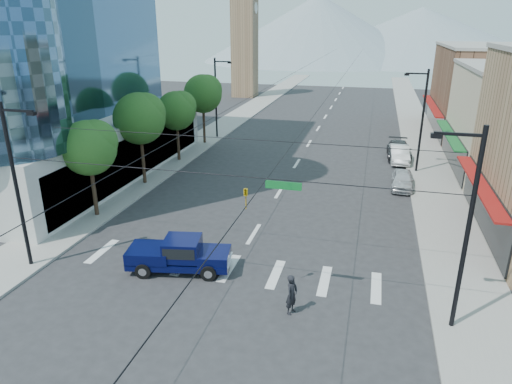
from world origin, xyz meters
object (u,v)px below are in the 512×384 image
at_px(parked_car_near, 402,180).
at_px(parked_car_far, 399,150).
at_px(pickup_truck, 179,254).
at_px(parked_car_mid, 399,154).
at_px(pedestrian, 292,294).

height_order(parked_car_near, parked_car_far, parked_car_far).
xyz_separation_m(pickup_truck, parked_car_far, (12.13, 25.85, -0.19)).
relative_size(parked_car_near, parked_car_far, 0.78).
bearing_deg(parked_car_far, parked_car_mid, -91.28).
bearing_deg(parked_car_mid, parked_car_near, -92.62).
bearing_deg(pickup_truck, pedestrian, -29.89).
bearing_deg(parked_car_mid, parked_car_far, 87.38).
height_order(parked_car_mid, parked_car_far, parked_car_mid).
distance_m(pickup_truck, parked_car_near, 20.60).
bearing_deg(parked_car_mid, pedestrian, -104.45).
bearing_deg(parked_car_near, pedestrian, -104.10).
distance_m(parked_car_near, parked_car_far, 9.20).
bearing_deg(pickup_truck, parked_car_near, 43.29).
bearing_deg(pedestrian, parked_car_far, 8.18).
bearing_deg(pickup_truck, parked_car_mid, 52.88).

